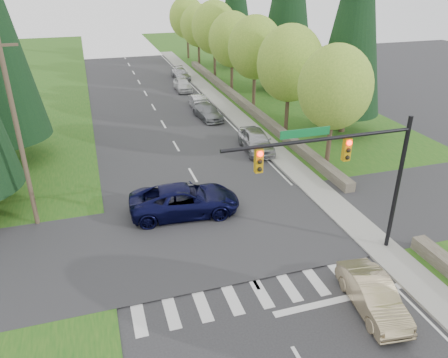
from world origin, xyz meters
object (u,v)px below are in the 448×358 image
sedan_champagne (373,295)px  parked_car_d (183,84)px  parked_car_a (256,140)px  parked_car_e (181,74)px  parked_car_c (199,103)px  parked_car_b (208,112)px  suv_navy (185,200)px

sedan_champagne → parked_car_d: (0.27, 36.45, 0.02)m
parked_car_a → parked_car_e: (-0.42, 24.70, -0.18)m
sedan_champagne → parked_car_d: parked_car_d is taller
parked_car_a → parked_car_c: bearing=101.4°
parked_car_b → parked_car_e: bearing=80.2°
parked_car_b → parked_car_d: parked_car_d is taller
sedan_champagne → parked_car_c: 28.96m
suv_navy → parked_car_c: (5.80, 19.22, -0.19)m
parked_car_a → parked_car_d: (-1.40, 19.11, -0.12)m
parked_car_b → parked_car_e: size_ratio=0.99×
suv_navy → parked_car_e: suv_navy is taller
parked_car_c → parked_car_d: bearing=89.5°
parked_car_a → parked_car_e: parked_car_a is taller
suv_navy → parked_car_a: 10.47m
parked_car_b → parked_car_e: (0.98, 16.15, 0.01)m
suv_navy → sedan_champagne: bearing=-145.5°
sedan_champagne → parked_car_e: bearing=95.1°
sedan_champagne → parked_car_e: 42.05m
parked_car_c → parked_car_d: 7.49m
suv_navy → parked_car_e: size_ratio=1.39×
suv_navy → parked_car_b: 17.16m
parked_car_a → parked_car_e: 24.70m
parked_car_c → sedan_champagne: bearing=-91.0°
suv_navy → parked_car_a: (7.20, 7.60, -0.03)m
parked_car_c → parked_car_b: bearing=-90.5°
sedan_champagne → parked_car_c: size_ratio=1.05×
suv_navy → parked_car_d: size_ratio=1.49×
parked_car_c → parked_car_e: size_ratio=0.90×
parked_car_b → parked_car_d: 10.56m
sedan_champagne → parked_car_b: (0.27, 25.88, -0.05)m
parked_car_b → parked_car_d: bearing=83.6°
parked_car_a → parked_car_e: size_ratio=1.09×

